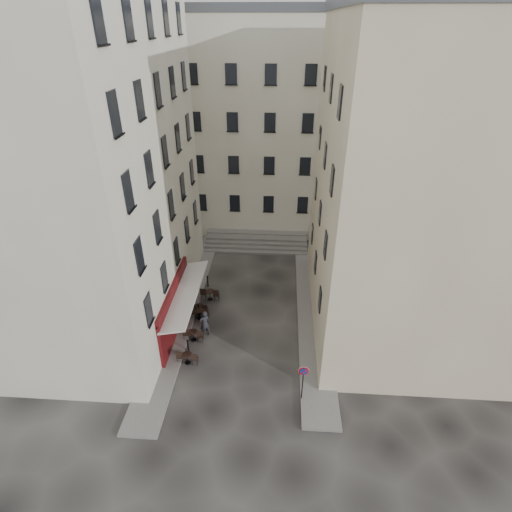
# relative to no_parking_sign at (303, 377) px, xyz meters

# --- Properties ---
(ground) EXTENTS (90.00, 90.00, 0.00)m
(ground) POSITION_rel_no_parking_sign_xyz_m (-3.54, 4.11, -1.69)
(ground) COLOR black
(ground) RESTS_ON ground
(sidewalk_left) EXTENTS (2.00, 22.00, 0.12)m
(sidewalk_left) POSITION_rel_no_parking_sign_xyz_m (-8.04, 8.11, -1.63)
(sidewalk_left) COLOR slate
(sidewalk_left) RESTS_ON ground
(sidewalk_right) EXTENTS (2.00, 18.00, 0.12)m
(sidewalk_right) POSITION_rel_no_parking_sign_xyz_m (0.96, 7.11, -1.63)
(sidewalk_right) COLOR slate
(sidewalk_right) RESTS_ON ground
(building_left) EXTENTS (12.20, 16.20, 20.60)m
(building_left) POSITION_rel_no_parking_sign_xyz_m (-14.04, 7.11, 8.61)
(building_left) COLOR beige
(building_left) RESTS_ON ground
(building_right) EXTENTS (12.20, 14.20, 18.60)m
(building_right) POSITION_rel_no_parking_sign_xyz_m (6.96, 7.61, 7.62)
(building_right) COLOR #BAAC8A
(building_right) RESTS_ON ground
(building_back) EXTENTS (18.20, 10.20, 18.60)m
(building_back) POSITION_rel_no_parking_sign_xyz_m (-4.54, 23.11, 7.62)
(building_back) COLOR beige
(building_back) RESTS_ON ground
(cafe_storefront) EXTENTS (1.74, 7.30, 3.50)m
(cafe_storefront) POSITION_rel_no_parking_sign_xyz_m (-7.85, 5.11, 0.18)
(cafe_storefront) COLOR #43090D
(cafe_storefront) RESTS_ON ground
(stone_steps) EXTENTS (9.00, 3.15, 0.80)m
(stone_steps) POSITION_rel_no_parking_sign_xyz_m (-3.54, 16.68, -1.29)
(stone_steps) COLOR slate
(stone_steps) RESTS_ON ground
(bollard_near) EXTENTS (0.12, 0.12, 0.98)m
(bollard_near) POSITION_rel_no_parking_sign_xyz_m (-6.79, 3.11, -1.17)
(bollard_near) COLOR black
(bollard_near) RESTS_ON ground
(bollard_mid) EXTENTS (0.12, 0.12, 0.98)m
(bollard_mid) POSITION_rel_no_parking_sign_xyz_m (-6.79, 6.61, -1.17)
(bollard_mid) COLOR black
(bollard_mid) RESTS_ON ground
(bollard_far) EXTENTS (0.12, 0.12, 0.98)m
(bollard_far) POSITION_rel_no_parking_sign_xyz_m (-6.79, 10.11, -1.17)
(bollard_far) COLOR black
(bollard_far) RESTS_ON ground
(no_parking_sign) EXTENTS (0.55, 0.11, 2.39)m
(no_parking_sign) POSITION_rel_no_parking_sign_xyz_m (0.00, 0.00, 0.00)
(no_parking_sign) COLOR black
(no_parking_sign) RESTS_ON ground
(bistro_table_a) EXTENTS (1.27, 0.60, 0.89)m
(bistro_table_a) POSITION_rel_no_parking_sign_xyz_m (-6.63, 2.21, -1.24)
(bistro_table_a) COLOR black
(bistro_table_a) RESTS_ON ground
(bistro_table_b) EXTENTS (1.30, 0.61, 0.91)m
(bistro_table_b) POSITION_rel_no_parking_sign_xyz_m (-6.67, 4.16, -1.23)
(bistro_table_b) COLOR black
(bistro_table_b) RESTS_ON ground
(bistro_table_c) EXTENTS (1.30, 0.61, 0.91)m
(bistro_table_c) POSITION_rel_no_parking_sign_xyz_m (-6.69, 6.30, -1.23)
(bistro_table_c) COLOR black
(bistro_table_c) RESTS_ON ground
(bistro_table_d) EXTENTS (1.23, 0.58, 0.87)m
(bistro_table_d) POSITION_rel_no_parking_sign_xyz_m (-6.81, 6.83, -1.25)
(bistro_table_d) COLOR black
(bistro_table_d) RESTS_ON ground
(bistro_table_e) EXTENTS (1.37, 0.64, 0.96)m
(bistro_table_e) POSITION_rel_no_parking_sign_xyz_m (-6.33, 8.47, -1.20)
(bistro_table_e) COLOR black
(bistro_table_e) RESTS_ON ground
(pedestrian) EXTENTS (0.84, 0.76, 1.93)m
(pedestrian) POSITION_rel_no_parking_sign_xyz_m (-6.00, 4.69, -0.73)
(pedestrian) COLOR #222328
(pedestrian) RESTS_ON ground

